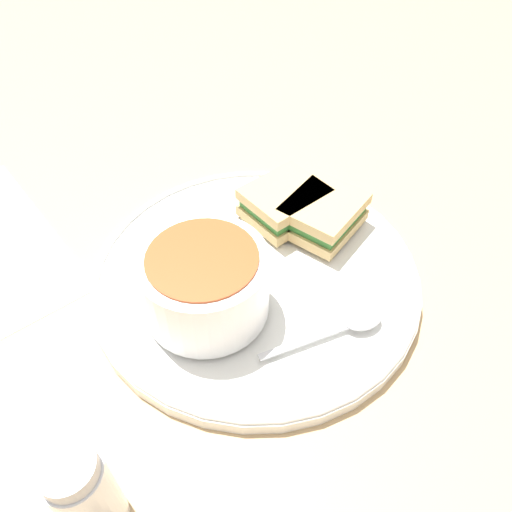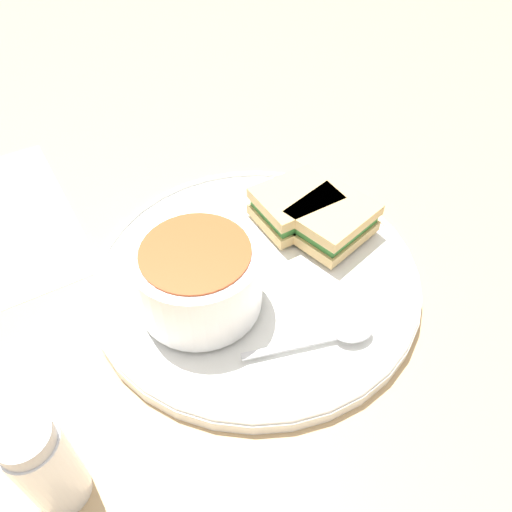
% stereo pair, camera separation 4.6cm
% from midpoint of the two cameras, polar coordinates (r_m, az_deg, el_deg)
% --- Properties ---
extents(ground_plane, '(2.40, 2.40, 0.00)m').
position_cam_midpoint_polar(ground_plane, '(0.49, -2.71, -2.95)').
color(ground_plane, tan).
extents(plate, '(0.31, 0.31, 0.02)m').
position_cam_midpoint_polar(plate, '(0.48, -2.75, -2.25)').
color(plate, white).
rests_on(plate, ground_plane).
extents(soup_bowl, '(0.11, 0.11, 0.06)m').
position_cam_midpoint_polar(soup_bowl, '(0.42, -8.98, -3.22)').
color(soup_bowl, white).
rests_on(soup_bowl, plate).
extents(spoon, '(0.05, 0.11, 0.01)m').
position_cam_midpoint_polar(spoon, '(0.43, 8.13, -7.67)').
color(spoon, silver).
rests_on(spoon, plate).
extents(sandwich_half_near, '(0.08, 0.09, 0.03)m').
position_cam_midpoint_polar(sandwich_half_near, '(0.50, 5.19, 4.63)').
color(sandwich_half_near, tan).
rests_on(sandwich_half_near, plate).
extents(sandwich_half_far, '(0.07, 0.08, 0.03)m').
position_cam_midpoint_polar(sandwich_half_far, '(0.52, 0.70, 6.05)').
color(sandwich_half_far, tan).
rests_on(sandwich_half_far, plate).
extents(salt_shaker, '(0.04, 0.04, 0.09)m').
position_cam_midpoint_polar(salt_shaker, '(0.36, -22.68, -24.10)').
color(salt_shaker, silver).
rests_on(salt_shaker, ground_plane).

